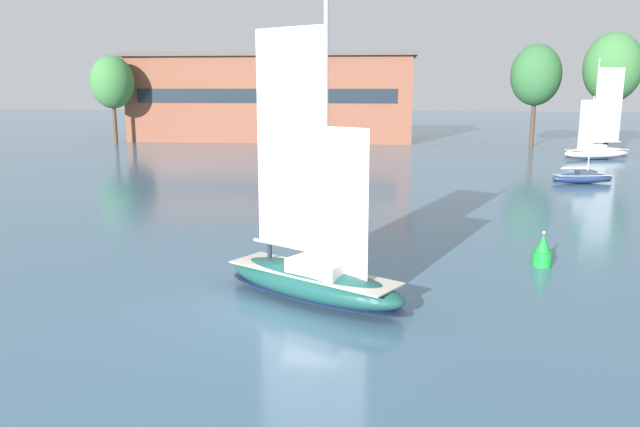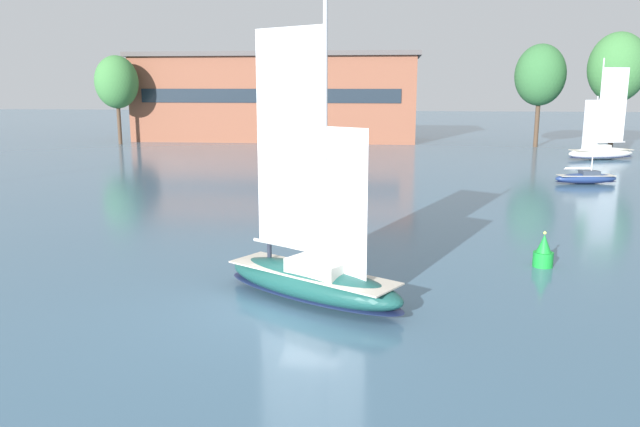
{
  "view_description": "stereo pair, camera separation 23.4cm",
  "coord_description": "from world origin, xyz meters",
  "px_view_note": "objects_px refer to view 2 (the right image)",
  "views": [
    {
      "loc": [
        3.06,
        -24.86,
        8.86
      ],
      "look_at": [
        0.0,
        3.0,
        3.09
      ],
      "focal_mm": 35.0,
      "sensor_mm": 36.0,
      "label": 1
    },
    {
      "loc": [
        3.3,
        -24.84,
        8.86
      ],
      "look_at": [
        0.0,
        3.0,
        3.09
      ],
      "focal_mm": 35.0,
      "sensor_mm": 36.0,
      "label": 2
    }
  ],
  "objects_px": {
    "tree_shore_right": "(617,68)",
    "sailboat_moored_far_slip": "(601,151)",
    "tree_shore_left": "(540,75)",
    "channel_buoy": "(543,253)",
    "tree_shore_center": "(117,82)",
    "sailboat_moored_mid_channel": "(586,178)",
    "sailboat_main": "(312,277)"
  },
  "relations": [
    {
      "from": "tree_shore_right",
      "to": "sailboat_moored_far_slip",
      "type": "bearing_deg",
      "value": -112.32
    },
    {
      "from": "tree_shore_left",
      "to": "channel_buoy",
      "type": "xyz_separation_m",
      "value": [
        -13.14,
        -63.69,
        -9.58
      ]
    },
    {
      "from": "sailboat_moored_far_slip",
      "to": "tree_shore_center",
      "type": "bearing_deg",
      "value": 169.17
    },
    {
      "from": "tree_shore_center",
      "to": "tree_shore_right",
      "type": "relative_size",
      "value": 0.83
    },
    {
      "from": "tree_shore_right",
      "to": "sailboat_moored_mid_channel",
      "type": "distance_m",
      "value": 36.7
    },
    {
      "from": "tree_shore_left",
      "to": "channel_buoy",
      "type": "relative_size",
      "value": 8.17
    },
    {
      "from": "tree_shore_right",
      "to": "sailboat_main",
      "type": "relative_size",
      "value": 1.31
    },
    {
      "from": "tree_shore_center",
      "to": "sailboat_moored_mid_channel",
      "type": "xyz_separation_m",
      "value": [
        59.58,
        -33.04,
        -8.77
      ]
    },
    {
      "from": "tree_shore_left",
      "to": "tree_shore_center",
      "type": "bearing_deg",
      "value": -177.66
    },
    {
      "from": "sailboat_moored_mid_channel",
      "to": "channel_buoy",
      "type": "xyz_separation_m",
      "value": [
        -10.08,
        -28.09,
        0.16
      ]
    },
    {
      "from": "tree_shore_right",
      "to": "sailboat_moored_far_slip",
      "type": "xyz_separation_m",
      "value": [
        -5.15,
        -12.55,
        -10.25
      ]
    },
    {
      "from": "tree_shore_right",
      "to": "sailboat_moored_mid_channel",
      "type": "height_order",
      "value": "tree_shore_right"
    },
    {
      "from": "tree_shore_left",
      "to": "tree_shore_center",
      "type": "relative_size",
      "value": 1.1
    },
    {
      "from": "sailboat_moored_far_slip",
      "to": "channel_buoy",
      "type": "xyz_separation_m",
      "value": [
        -17.56,
        -48.3,
        -0.26
      ]
    },
    {
      "from": "tree_shore_left",
      "to": "tree_shore_right",
      "type": "distance_m",
      "value": 10.03
    },
    {
      "from": "sailboat_moored_far_slip",
      "to": "channel_buoy",
      "type": "distance_m",
      "value": 51.4
    },
    {
      "from": "tree_shore_left",
      "to": "channel_buoy",
      "type": "bearing_deg",
      "value": -101.66
    },
    {
      "from": "sailboat_moored_mid_channel",
      "to": "sailboat_main",
      "type": "bearing_deg",
      "value": -121.36
    },
    {
      "from": "tree_shore_left",
      "to": "sailboat_main",
      "type": "relative_size",
      "value": 1.2
    },
    {
      "from": "sailboat_moored_mid_channel",
      "to": "tree_shore_left",
      "type": "bearing_deg",
      "value": 85.09
    },
    {
      "from": "sailboat_moored_mid_channel",
      "to": "sailboat_moored_far_slip",
      "type": "bearing_deg",
      "value": 69.7
    },
    {
      "from": "tree_shore_left",
      "to": "tree_shore_right",
      "type": "xyz_separation_m",
      "value": [
        9.58,
        -2.83,
        0.93
      ]
    },
    {
      "from": "tree_shore_right",
      "to": "channel_buoy",
      "type": "distance_m",
      "value": 65.8
    },
    {
      "from": "tree_shore_right",
      "to": "sailboat_moored_mid_channel",
      "type": "bearing_deg",
      "value": -111.08
    },
    {
      "from": "tree_shore_right",
      "to": "sailboat_moored_far_slip",
      "type": "relative_size",
      "value": 1.33
    },
    {
      "from": "channel_buoy",
      "to": "sailboat_moored_far_slip",
      "type": "bearing_deg",
      "value": 70.02
    },
    {
      "from": "tree_shore_left",
      "to": "sailboat_moored_far_slip",
      "type": "distance_m",
      "value": 18.52
    },
    {
      "from": "tree_shore_left",
      "to": "sailboat_moored_far_slip",
      "type": "relative_size",
      "value": 1.22
    },
    {
      "from": "tree_shore_center",
      "to": "channel_buoy",
      "type": "relative_size",
      "value": 7.4
    },
    {
      "from": "sailboat_main",
      "to": "sailboat_moored_mid_channel",
      "type": "xyz_separation_m",
      "value": [
        20.89,
        34.27,
        -0.45
      ]
    },
    {
      "from": "tree_shore_center",
      "to": "sailboat_main",
      "type": "xyz_separation_m",
      "value": [
        38.69,
        -67.31,
        -8.33
      ]
    },
    {
      "from": "sailboat_moored_mid_channel",
      "to": "channel_buoy",
      "type": "relative_size",
      "value": 4.41
    }
  ]
}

